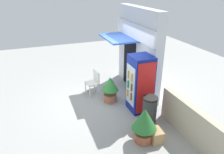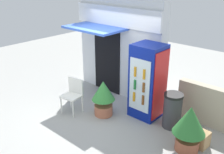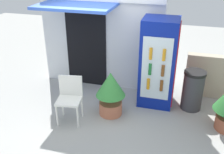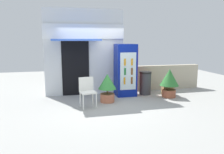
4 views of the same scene
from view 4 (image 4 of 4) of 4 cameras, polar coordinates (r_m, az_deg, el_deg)
The scene contains 9 objects.
ground at distance 7.33m, azimuth -3.09°, elevation -6.86°, with size 16.00×16.00×0.00m, color #A3A39E.
storefront_building at distance 8.48m, azimuth -7.19°, elevation 6.50°, with size 2.94×1.35×3.18m.
drink_cooler at distance 8.25m, azimuth 3.48°, elevation 1.80°, with size 0.75×0.74×1.90m.
plastic_chair at distance 6.92m, azimuth -6.34°, elevation -3.22°, with size 0.52×0.50×0.92m.
potted_plant_near_shop at distance 7.42m, azimuth -1.20°, elevation -2.24°, with size 0.60×0.60×0.95m.
potted_plant_curbside at distance 8.28m, azimuth 14.44°, elevation -0.87°, with size 0.67×0.67×1.02m.
trash_bin at distance 8.54m, azimuth 8.48°, elevation -1.51°, with size 0.45×0.45×0.87m.
stone_boundary_wall at distance 9.62m, azimuth 13.77°, elevation -0.02°, with size 2.79×0.22×1.01m, color #B7AD93.
cardboard_box at distance 8.70m, azimuth 14.03°, elevation -3.27°, with size 0.40×0.31×0.35m, color tan.
Camera 4 is at (-1.23, -6.91, 2.10)m, focal length 35.76 mm.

